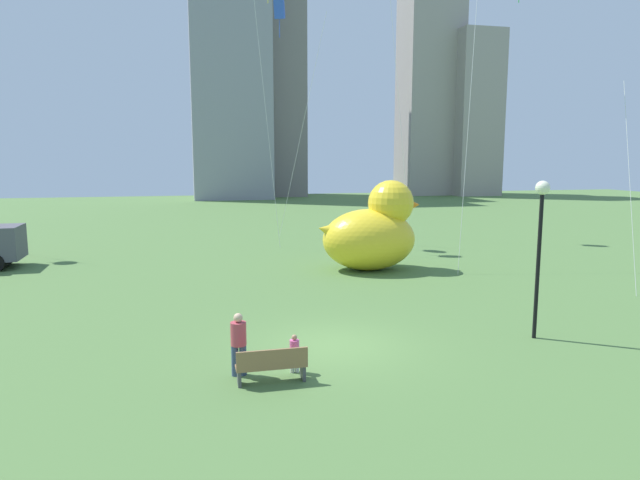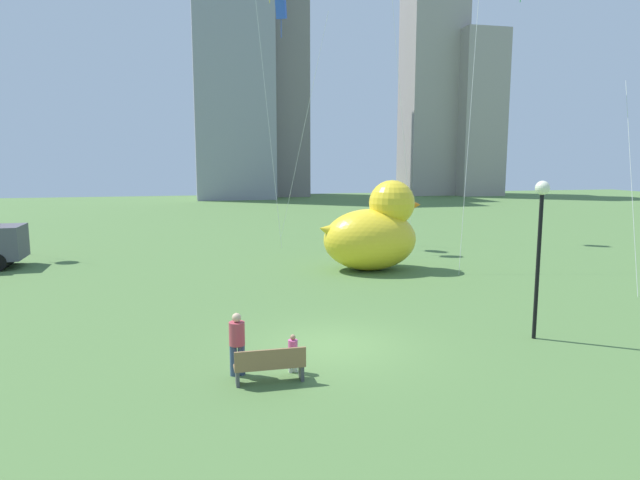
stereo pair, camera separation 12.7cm
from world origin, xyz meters
name	(u,v)px [view 1 (the left image)]	position (x,y,z in m)	size (l,w,h in m)	color
ground_plane	(334,346)	(0.00, 0.00, 0.00)	(140.00, 140.00, 0.00)	#4F733B
park_bench	(272,365)	(-2.20, -2.30, 0.48)	(1.75, 0.45, 0.90)	olive
person_adult	(239,341)	(-2.94, -1.60, 0.90)	(0.40, 0.40, 1.63)	#38476B
person_child	(294,352)	(-1.53, -1.74, 0.56)	(0.25, 0.25, 1.01)	silver
giant_inflatable_duck	(373,232)	(4.75, 10.49, 1.89)	(5.35, 3.43, 4.43)	yellow
lamppost	(541,224)	(6.17, -0.74, 3.52)	(0.42, 0.42, 4.83)	black
city_skyline	(317,66)	(14.63, 64.68, 18.70)	(44.64, 13.82, 40.44)	gray
kite_blue	(280,11)	(1.88, 20.45, 14.56)	(3.41, 3.48, 15.29)	silver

